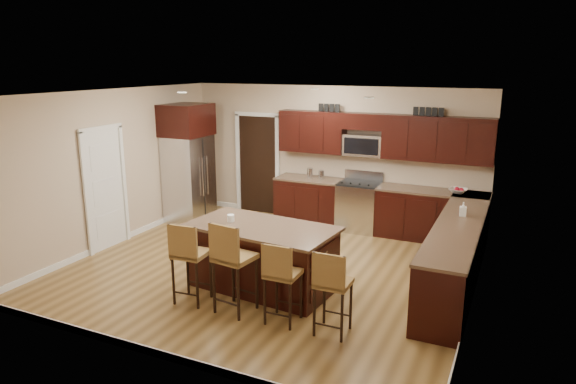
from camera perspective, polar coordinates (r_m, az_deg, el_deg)
The scene contains 24 objects.
floor at distance 8.12m, azimuth -2.08°, elevation -8.48°, with size 6.00×6.00×0.00m, color olive.
ceiling at distance 7.51m, azimuth -2.26°, elevation 10.90°, with size 6.00×6.00×0.00m, color silver.
wall_back at distance 10.18m, azimuth 4.89°, elevation 4.08°, with size 6.00×6.00×0.00m, color tan.
wall_left at distance 9.42m, azimuth -18.66°, elevation 2.56°, with size 5.50×5.50×0.00m, color tan.
wall_right at distance 6.92m, azimuth 20.58°, elevation -1.65°, with size 5.50×5.50×0.00m, color tan.
base_cabinets at distance 8.68m, azimuth 13.64°, elevation -4.13°, with size 4.02×3.96×0.92m.
upper_cabinets at distance 9.64m, azimuth 10.47°, elevation 6.28°, with size 4.00×0.33×0.80m.
range at distance 9.89m, azimuth 7.89°, elevation -1.53°, with size 0.76×0.64×1.11m.
microwave at distance 9.79m, azimuth 8.38°, elevation 5.18°, with size 0.76×0.31×0.40m, color silver.
doorway at distance 10.89m, azimuth -3.36°, elevation 3.06°, with size 0.85×0.03×2.06m, color black.
pantry_door at distance 9.27m, azimuth -19.67°, elevation 0.20°, with size 0.03×0.80×2.04m, color white.
letter_decor at distance 9.63m, azimuth 9.76°, elevation 9.02°, with size 2.20×0.03×0.15m, color black, non-canonical shape.
island at distance 7.33m, azimuth -2.89°, elevation -7.43°, with size 2.16×1.27×0.92m.
stool_left at distance 6.89m, azimuth -11.01°, elevation -6.75°, with size 0.45×0.45×1.12m.
stool_mid at distance 6.52m, azimuth -6.33°, elevation -7.25°, with size 0.51×0.51×1.21m.
stool_right at distance 6.26m, azimuth -0.80°, elevation -9.08°, with size 0.40×0.40×1.05m.
refrigerator at distance 10.43m, azimuth -11.02°, elevation 3.32°, with size 0.79×0.93×2.35m.
floor_mat at distance 9.59m, azimuth 2.45°, elevation -4.83°, with size 0.91×0.60×0.01m, color brown.
fruit_bowl at distance 9.43m, azimuth 18.38°, elevation 0.14°, with size 0.32×0.32×0.08m, color silver.
soap_bottle at distance 8.02m, azimuth 18.87°, elevation -1.81°, with size 0.09×0.10×0.21m, color #B2B2B2.
canister_tall at distance 10.09m, azimuth 2.46°, elevation 2.11°, with size 0.12×0.12×0.20m, color silver.
canister_short at distance 10.00m, azimuth 3.72°, elevation 1.92°, with size 0.11×0.11×0.18m, color silver.
island_jar at distance 7.39m, azimuth -6.38°, elevation -2.89°, with size 0.10×0.10×0.10m, color white.
stool_extra at distance 6.03m, azimuth 4.87°, elevation -10.08°, with size 0.40×0.40×1.05m.
Camera 1 is at (3.41, -6.67, 3.13)m, focal length 32.00 mm.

